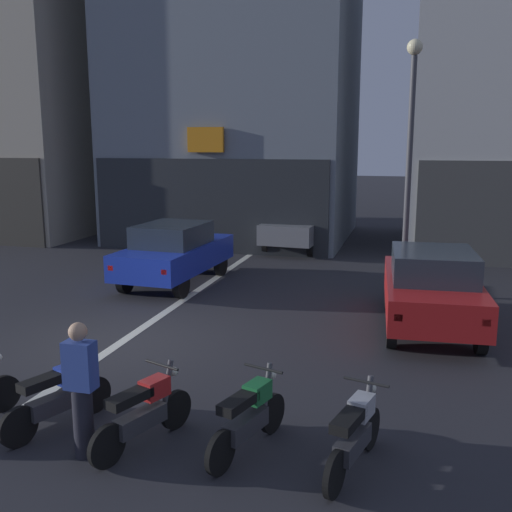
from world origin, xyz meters
The scene contains 12 objects.
ground_plane centered at (0.00, 0.00, 0.00)m, with size 120.00×120.00×0.00m, color #2B2B30.
lane_centre_line centered at (0.00, 6.00, 0.00)m, with size 0.20×18.00×0.01m, color silver.
building_corner_left centered at (-11.56, 13.00, 8.64)m, with size 8.43×9.12×17.30m.
car_blue_crossing_near centered at (-0.82, 4.59, 0.89)m, with size 1.98×4.19×1.64m.
car_red_parked_kerbside centered at (5.65, 2.36, 0.89)m, with size 1.99×4.19×1.64m.
car_grey_down_street centered at (1.40, 10.60, 0.89)m, with size 2.07×4.22×1.64m.
street_lamp centered at (5.08, 4.90, 3.73)m, with size 0.36×0.36×6.04m.
motorcycle_blue_row_left_mid centered at (0.84, -3.21, 0.46)m, with size 0.73×1.58×0.98m.
motorcycle_red_row_centre centered at (2.12, -3.34, 0.46)m, with size 0.71×1.59×0.98m.
motorcycle_green_row_right_mid centered at (3.40, -3.12, 0.46)m, with size 0.65×1.61×0.98m.
motorcycle_silver_row_rightmost centered at (4.67, -3.21, 0.46)m, with size 0.61×1.63×0.98m.
person_by_motorcycles centered at (1.52, -3.73, 0.86)m, with size 0.36×0.24×1.67m.
Camera 1 is at (5.15, -9.32, 3.69)m, focal length 40.35 mm.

